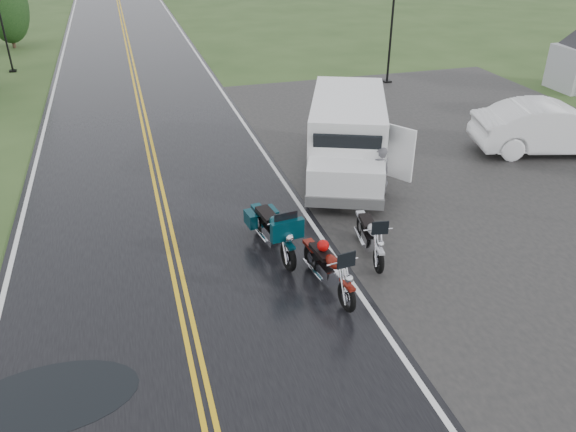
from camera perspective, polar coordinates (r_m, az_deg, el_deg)
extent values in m
plane|color=#2D471E|center=(12.12, -10.22, -10.37)|extent=(120.00, 120.00, 0.00)
cube|color=black|center=(20.88, -13.85, 6.72)|extent=(8.00, 100.00, 0.04)
cube|color=black|center=(20.01, 20.56, 4.70)|extent=(14.00, 24.00, 0.03)
imported|color=#515156|center=(16.27, 9.25, 4.05)|extent=(0.67, 0.48, 1.73)
imported|color=white|center=(21.69, 25.24, 8.04)|extent=(5.62, 3.19, 1.75)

